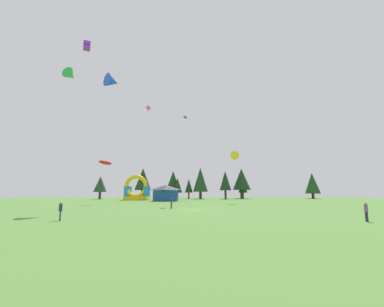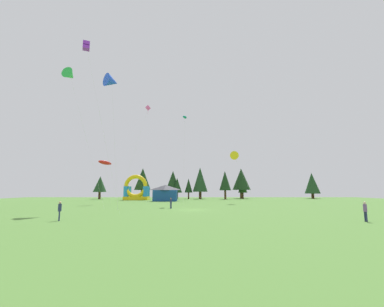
% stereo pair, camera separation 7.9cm
% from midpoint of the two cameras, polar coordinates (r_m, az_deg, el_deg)
% --- Properties ---
extents(ground_plane, '(120.00, 120.00, 0.00)m').
position_cam_midpoint_polar(ground_plane, '(36.34, -0.06, -12.32)').
color(ground_plane, '#548438').
extents(kite_yellow_delta, '(5.25, 1.86, 10.97)m').
position_cam_midpoint_polar(kite_yellow_delta, '(56.66, 9.27, -0.50)').
color(kite_yellow_delta, yellow).
rests_on(kite_yellow_delta, ground_plane).
extents(kite_purple_box, '(4.80, 2.35, 20.45)m').
position_cam_midpoint_polar(kite_purple_box, '(36.09, -22.21, 21.03)').
color(kite_purple_box, purple).
rests_on(kite_purple_box, ground_plane).
extents(kite_green_delta, '(8.02, 2.39, 22.12)m').
position_cam_midpoint_polar(kite_green_delta, '(47.74, -25.24, 15.33)').
color(kite_green_delta, green).
rests_on(kite_green_delta, ground_plane).
extents(kite_blue_delta, '(3.84, 3.89, 20.42)m').
position_cam_midpoint_polar(kite_blue_delta, '(43.22, -17.23, 14.91)').
color(kite_blue_delta, blue).
rests_on(kite_blue_delta, ground_plane).
extents(kite_pink_diamond, '(7.23, 1.72, 23.27)m').
position_cam_midpoint_polar(kite_pink_diamond, '(65.62, -9.66, 9.67)').
color(kite_pink_diamond, '#EA599E').
rests_on(kite_pink_diamond, ground_plane).
extents(kite_red_parafoil, '(2.67, 2.81, 8.62)m').
position_cam_midpoint_polar(kite_red_parafoil, '(53.13, -18.61, -1.92)').
color(kite_red_parafoil, red).
rests_on(kite_red_parafoil, ground_plane).
extents(kite_teal_parafoil, '(0.97, 4.50, 17.58)m').
position_cam_midpoint_polar(kite_teal_parafoil, '(52.19, -1.57, 7.99)').
color(kite_teal_parafoil, '#0C7F7A').
rests_on(kite_teal_parafoil, ground_plane).
extents(person_midfield, '(0.36, 0.36, 1.56)m').
position_cam_midpoint_polar(person_midfield, '(38.88, -4.63, -10.65)').
color(person_midfield, navy).
rests_on(person_midfield, ground_plane).
extents(person_far_side, '(0.34, 0.34, 1.73)m').
position_cam_midpoint_polar(person_far_side, '(27.65, 33.90, -10.24)').
color(person_far_side, navy).
rests_on(person_far_side, ground_plane).
extents(person_left_edge, '(0.39, 0.39, 1.72)m').
position_cam_midpoint_polar(person_left_edge, '(26.50, -27.07, -10.88)').
color(person_left_edge, navy).
rests_on(person_left_edge, ground_plane).
extents(inflatable_red_slide, '(6.47, 4.62, 6.75)m').
position_cam_midpoint_polar(inflatable_red_slide, '(72.14, -12.15, -8.13)').
color(inflatable_red_slide, yellow).
rests_on(inflatable_red_slide, ground_plane).
extents(festival_tent, '(5.65, 4.50, 3.91)m').
position_cam_midpoint_polar(festival_tent, '(64.23, -5.86, -8.64)').
color(festival_tent, '#19478C').
rests_on(festival_tent, ground_plane).
extents(tree_row_0, '(3.87, 3.87, 6.71)m').
position_cam_midpoint_polar(tree_row_0, '(82.37, -19.60, -6.41)').
color(tree_row_0, '#4C331E').
rests_on(tree_row_0, ground_plane).
extents(tree_row_1, '(4.86, 4.86, 9.15)m').
position_cam_midpoint_polar(tree_row_1, '(78.78, -10.81, -5.59)').
color(tree_row_1, '#4C331E').
rests_on(tree_row_1, ground_plane).
extents(tree_row_2, '(4.28, 4.28, 8.44)m').
position_cam_midpoint_polar(tree_row_2, '(79.31, -4.22, -6.03)').
color(tree_row_2, '#4C331E').
rests_on(tree_row_2, ground_plane).
extents(tree_row_3, '(2.94, 2.94, 6.21)m').
position_cam_midpoint_polar(tree_row_3, '(77.87, -3.27, -7.04)').
color(tree_row_3, '#4C331E').
rests_on(tree_row_3, ground_plane).
extents(tree_row_4, '(2.38, 2.38, 6.07)m').
position_cam_midpoint_polar(tree_row_4, '(79.07, -0.75, -7.11)').
color(tree_row_4, '#4C331E').
rests_on(tree_row_4, ground_plane).
extents(tree_row_5, '(4.47, 4.47, 9.46)m').
position_cam_midpoint_polar(tree_row_5, '(78.83, 1.82, -5.78)').
color(tree_row_5, '#4C331E').
rests_on(tree_row_5, ground_plane).
extents(tree_row_6, '(3.45, 3.45, 8.27)m').
position_cam_midpoint_polar(tree_row_6, '(77.67, 7.30, -5.99)').
color(tree_row_6, '#4C331E').
rests_on(tree_row_6, ground_plane).
extents(tree_row_7, '(5.56, 5.56, 9.35)m').
position_cam_midpoint_polar(tree_row_7, '(82.83, 10.82, -5.61)').
color(tree_row_7, '#4C331E').
rests_on(tree_row_7, ground_plane).
extents(tree_row_8, '(2.73, 2.73, 6.65)m').
position_cam_midpoint_polar(tree_row_8, '(82.51, 11.09, -6.82)').
color(tree_row_8, '#4C331E').
rests_on(tree_row_8, ground_plane).
extents(tree_row_9, '(4.61, 4.61, 8.00)m').
position_cam_midpoint_polar(tree_row_9, '(90.09, 24.94, -5.96)').
color(tree_row_9, '#4C331E').
rests_on(tree_row_9, ground_plane).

